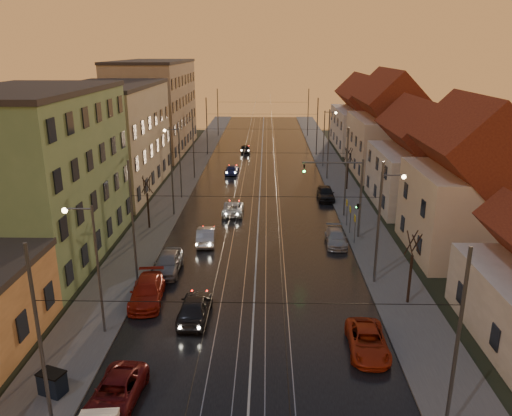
# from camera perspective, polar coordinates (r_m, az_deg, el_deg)

# --- Properties ---
(ground) EXTENTS (160.00, 160.00, 0.00)m
(ground) POSITION_cam_1_polar(r_m,az_deg,el_deg) (28.82, -0.54, -16.42)
(ground) COLOR black
(ground) RESTS_ON ground
(road) EXTENTS (16.00, 120.00, 0.04)m
(road) POSITION_cam_1_polar(r_m,az_deg,el_deg) (65.84, 0.53, 3.56)
(road) COLOR black
(road) RESTS_ON ground
(sidewalk_left) EXTENTS (4.00, 120.00, 0.15)m
(sidewalk_left) POSITION_cam_1_polar(r_m,az_deg,el_deg) (66.70, -8.11, 3.62)
(sidewalk_left) COLOR #4C4C4C
(sidewalk_left) RESTS_ON ground
(sidewalk_right) EXTENTS (4.00, 120.00, 0.15)m
(sidewalk_right) POSITION_cam_1_polar(r_m,az_deg,el_deg) (66.47, 9.20, 3.52)
(sidewalk_right) COLOR #4C4C4C
(sidewalk_right) RESTS_ON ground
(tram_rail_0) EXTENTS (0.06, 120.00, 0.03)m
(tram_rail_0) POSITION_cam_1_polar(r_m,az_deg,el_deg) (65.90, -1.39, 3.60)
(tram_rail_0) COLOR gray
(tram_rail_0) RESTS_ON road
(tram_rail_1) EXTENTS (0.06, 120.00, 0.03)m
(tram_rail_1) POSITION_cam_1_polar(r_m,az_deg,el_deg) (65.85, -0.14, 3.60)
(tram_rail_1) COLOR gray
(tram_rail_1) RESTS_ON road
(tram_rail_2) EXTENTS (0.06, 120.00, 0.03)m
(tram_rail_2) POSITION_cam_1_polar(r_m,az_deg,el_deg) (65.83, 1.20, 3.59)
(tram_rail_2) COLOR gray
(tram_rail_2) RESTS_ON road
(tram_rail_3) EXTENTS (0.06, 120.00, 0.03)m
(tram_rail_3) POSITION_cam_1_polar(r_m,az_deg,el_deg) (65.84, 2.45, 3.58)
(tram_rail_3) COLOR gray
(tram_rail_3) RESTS_ON road
(apartment_left_1) EXTENTS (10.00, 18.00, 13.00)m
(apartment_left_1) POSITION_cam_1_polar(r_m,az_deg,el_deg) (43.11, -23.92, 3.24)
(apartment_left_1) COLOR #5C8252
(apartment_left_1) RESTS_ON ground
(apartment_left_2) EXTENTS (10.00, 20.00, 12.00)m
(apartment_left_2) POSITION_cam_1_polar(r_m,az_deg,el_deg) (61.49, -16.21, 7.54)
(apartment_left_2) COLOR tan
(apartment_left_2) RESTS_ON ground
(apartment_left_3) EXTENTS (10.00, 24.00, 14.00)m
(apartment_left_3) POSITION_cam_1_polar(r_m,az_deg,el_deg) (84.34, -11.50, 11.18)
(apartment_left_3) COLOR #8C745A
(apartment_left_3) RESTS_ON ground
(house_right_1) EXTENTS (8.67, 10.20, 10.80)m
(house_right_1) POSITION_cam_1_polar(r_m,az_deg,el_deg) (43.42, 23.15, 1.99)
(house_right_1) COLOR beige
(house_right_1) RESTS_ON ground
(house_right_2) EXTENTS (9.18, 12.24, 9.20)m
(house_right_2) POSITION_cam_1_polar(r_m,az_deg,el_deg) (55.51, 18.27, 4.87)
(house_right_2) COLOR #B8B5AA
(house_right_2) RESTS_ON ground
(house_right_3) EXTENTS (9.18, 14.28, 11.50)m
(house_right_3) POSITION_cam_1_polar(r_m,az_deg,el_deg) (69.54, 14.89, 8.60)
(house_right_3) COLOR beige
(house_right_3) RESTS_ON ground
(house_right_4) EXTENTS (9.18, 16.32, 10.00)m
(house_right_4) POSITION_cam_1_polar(r_m,az_deg,el_deg) (87.07, 12.16, 10.04)
(house_right_4) COLOR #B8B5AA
(house_right_4) RESTS_ON ground
(catenary_pole_l_0) EXTENTS (0.16, 0.16, 9.00)m
(catenary_pole_l_0) POSITION_cam_1_polar(r_m,az_deg,el_deg) (23.29, -23.44, -14.01)
(catenary_pole_l_0) COLOR #595B60
(catenary_pole_l_0) RESTS_ON ground
(catenary_pole_r_0) EXTENTS (0.16, 0.16, 9.00)m
(catenary_pole_r_0) POSITION_cam_1_polar(r_m,az_deg,el_deg) (22.71, 21.94, -14.67)
(catenary_pole_r_0) COLOR #595B60
(catenary_pole_r_0) RESTS_ON ground
(catenary_pole_l_1) EXTENTS (0.16, 0.16, 9.00)m
(catenary_pole_l_1) POSITION_cam_1_polar(r_m,az_deg,el_deg) (36.08, -13.90, -1.68)
(catenary_pole_l_1) COLOR #595B60
(catenary_pole_l_1) RESTS_ON ground
(catenary_pole_r_1) EXTENTS (0.16, 0.16, 9.00)m
(catenary_pole_r_1) POSITION_cam_1_polar(r_m,az_deg,el_deg) (35.71, 13.83, -1.88)
(catenary_pole_r_1) COLOR #595B60
(catenary_pole_r_1) RESTS_ON ground
(catenary_pole_l_2) EXTENTS (0.16, 0.16, 9.00)m
(catenary_pole_l_2) POSITION_cam_1_polar(r_m,az_deg,el_deg) (50.11, -9.60, 4.03)
(catenary_pole_l_2) COLOR #595B60
(catenary_pole_l_2) RESTS_ON ground
(catenary_pole_r_2) EXTENTS (0.16, 0.16, 9.00)m
(catenary_pole_r_2) POSITION_cam_1_polar(r_m,az_deg,el_deg) (49.85, 10.26, 3.92)
(catenary_pole_r_2) COLOR #595B60
(catenary_pole_r_2) RESTS_ON ground
(catenary_pole_l_3) EXTENTS (0.16, 0.16, 9.00)m
(catenary_pole_l_3) POSITION_cam_1_polar(r_m,az_deg,el_deg) (64.58, -7.18, 7.21)
(catenary_pole_l_3) COLOR #595B60
(catenary_pole_l_3) RESTS_ON ground
(catenary_pole_r_3) EXTENTS (0.16, 0.16, 9.00)m
(catenary_pole_r_3) POSITION_cam_1_polar(r_m,az_deg,el_deg) (64.38, 8.27, 7.13)
(catenary_pole_r_3) COLOR #595B60
(catenary_pole_r_3) RESTS_ON ground
(catenary_pole_l_4) EXTENTS (0.16, 0.16, 9.00)m
(catenary_pole_l_4) POSITION_cam_1_polar(r_m,az_deg,el_deg) (79.25, -5.64, 9.21)
(catenary_pole_l_4) COLOR #595B60
(catenary_pole_l_4) RESTS_ON ground
(catenary_pole_r_4) EXTENTS (0.16, 0.16, 9.00)m
(catenary_pole_r_4) POSITION_cam_1_polar(r_m,az_deg,el_deg) (79.08, 7.00, 9.15)
(catenary_pole_r_4) COLOR #595B60
(catenary_pole_r_4) RESTS_ON ground
(catenary_pole_l_5) EXTENTS (0.16, 0.16, 9.00)m
(catenary_pole_l_5) POSITION_cam_1_polar(r_m,az_deg,el_deg) (96.98, -4.39, 10.81)
(catenary_pole_l_5) COLOR #595B60
(catenary_pole_l_5) RESTS_ON ground
(catenary_pole_r_5) EXTENTS (0.16, 0.16, 9.00)m
(catenary_pole_r_5) POSITION_cam_1_polar(r_m,az_deg,el_deg) (96.85, 5.97, 10.76)
(catenary_pole_r_5) COLOR #595B60
(catenary_pole_r_5) RESTS_ON ground
(street_lamp_0) EXTENTS (1.75, 0.32, 8.00)m
(street_lamp_0) POSITION_cam_1_polar(r_m,az_deg,el_deg) (29.87, -18.26, -5.42)
(street_lamp_0) COLOR #595B60
(street_lamp_0) RESTS_ON ground
(street_lamp_1) EXTENTS (1.75, 0.32, 8.00)m
(street_lamp_1) POSITION_cam_1_polar(r_m,az_deg,el_deg) (36.62, 14.32, -0.78)
(street_lamp_1) COLOR #595B60
(street_lamp_1) RESTS_ON ground
(street_lamp_2) EXTENTS (1.75, 0.32, 8.00)m
(street_lamp_2) POSITION_cam_1_polar(r_m,az_deg,el_deg) (55.88, -9.02, 5.89)
(street_lamp_2) COLOR #595B60
(street_lamp_2) RESTS_ON ground
(street_lamp_3) EXTENTS (1.75, 0.32, 8.00)m
(street_lamp_3) POSITION_cam_1_polar(r_m,az_deg,el_deg) (71.22, 8.03, 8.47)
(street_lamp_3) COLOR #595B60
(street_lamp_3) RESTS_ON ground
(traffic_light_mast) EXTENTS (5.30, 0.32, 7.20)m
(traffic_light_mast) POSITION_cam_1_polar(r_m,az_deg,el_deg) (43.99, 10.65, 2.18)
(traffic_light_mast) COLOR #595B60
(traffic_light_mast) RESTS_ON ground
(bare_tree_0) EXTENTS (1.09, 1.09, 5.11)m
(bare_tree_0) POSITION_cam_1_polar(r_m,az_deg,el_deg) (47.21, -12.26, 0.48)
(bare_tree_0) COLOR black
(bare_tree_0) RESTS_ON ground
(bare_tree_1) EXTENTS (1.09, 1.09, 5.11)m
(bare_tree_1) POSITION_cam_1_polar(r_m,az_deg,el_deg) (34.15, 17.27, -6.75)
(bare_tree_1) COLOR black
(bare_tree_1) RESTS_ON ground
(bare_tree_2) EXTENTS (1.09, 1.09, 5.11)m
(bare_tree_2) POSITION_cam_1_polar(r_m,az_deg,el_deg) (60.20, 10.44, 4.32)
(bare_tree_2) COLOR black
(bare_tree_2) RESTS_ON ground
(driving_car_0) EXTENTS (1.94, 4.65, 1.57)m
(driving_car_0) POSITION_cam_1_polar(r_m,az_deg,el_deg) (31.98, -7.02, -11.17)
(driving_car_0) COLOR black
(driving_car_0) RESTS_ON ground
(driving_car_1) EXTENTS (1.82, 4.42, 1.42)m
(driving_car_1) POSITION_cam_1_polar(r_m,az_deg,el_deg) (43.57, -5.74, -3.13)
(driving_car_1) COLOR #A9A9AF
(driving_car_1) RESTS_ON ground
(driving_car_2) EXTENTS (2.05, 4.44, 1.23)m
(driving_car_2) POSITION_cam_1_polar(r_m,az_deg,el_deg) (51.09, -2.64, 0.01)
(driving_car_2) COLOR silver
(driving_car_2) RESTS_ON ground
(driving_car_3) EXTENTS (1.89, 4.26, 1.21)m
(driving_car_3) POSITION_cam_1_polar(r_m,az_deg,el_deg) (67.47, -2.77, 4.41)
(driving_car_3) COLOR navy
(driving_car_3) RESTS_ON ground
(driving_car_4) EXTENTS (1.76, 3.86, 1.28)m
(driving_car_4) POSITION_cam_1_polar(r_m,az_deg,el_deg) (81.79, -1.22, 6.82)
(driving_car_4) COLOR black
(driving_car_4) RESTS_ON ground
(parked_left_1) EXTENTS (2.42, 4.70, 1.27)m
(parked_left_1) POSITION_cam_1_polar(r_m,az_deg,el_deg) (26.06, -15.73, -19.66)
(parked_left_1) COLOR #5A0F11
(parked_left_1) RESTS_ON ground
(parked_left_2) EXTENTS (2.48, 5.21, 1.46)m
(parked_left_2) POSITION_cam_1_polar(r_m,az_deg,el_deg) (34.49, -12.33, -9.30)
(parked_left_2) COLOR #9D1E0F
(parked_left_2) RESTS_ON ground
(parked_left_3) EXTENTS (1.86, 4.62, 1.57)m
(parked_left_3) POSITION_cam_1_polar(r_m,az_deg,el_deg) (38.42, -10.03, -6.16)
(parked_left_3) COLOR gray
(parked_left_3) RESTS_ON ground
(parked_right_0) EXTENTS (2.27, 4.64, 1.27)m
(parked_right_0) POSITION_cam_1_polar(r_m,az_deg,el_deg) (29.43, 12.63, -14.63)
(parked_right_0) COLOR #AB2B11
(parked_right_0) RESTS_ON ground
(parked_right_1) EXTENTS (1.90, 4.36, 1.25)m
(parked_right_1) POSITION_cam_1_polar(r_m,az_deg,el_deg) (43.63, 9.14, -3.37)
(parked_right_1) COLOR #A3A4A9
(parked_right_1) RESTS_ON ground
(parked_right_2) EXTENTS (1.84, 4.47, 1.52)m
(parked_right_2) POSITION_cam_1_polar(r_m,az_deg,el_deg) (56.31, 7.96, 1.69)
(parked_right_2) COLOR black
(parked_right_2) RESTS_ON ground
(dumpster) EXTENTS (1.40, 1.17, 1.10)m
(dumpster) POSITION_cam_1_polar(r_m,az_deg,el_deg) (27.48, -22.24, -18.07)
(dumpster) COLOR black
(dumpster) RESTS_ON sidewalk_left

